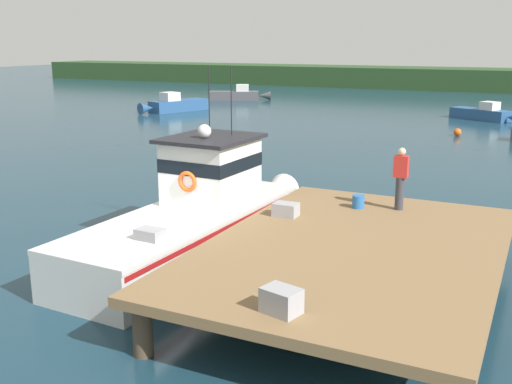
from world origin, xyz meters
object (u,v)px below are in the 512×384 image
(crate_stack_near_edge, at_px, (286,210))
(moored_boat_off_the_point, at_px, (485,114))
(mooring_buoy_channel_marker, at_px, (177,187))
(moored_boat_outer_mooring, at_px, (174,105))
(bait_bucket, at_px, (358,202))
(moored_boat_far_right, at_px, (238,95))
(deckhand_by_the_boat, at_px, (400,177))
(main_fishing_boat, at_px, (199,214))
(crate_single_by_cleat, at_px, (281,301))
(mooring_buoy_outer, at_px, (457,132))

(crate_stack_near_edge, bearing_deg, moored_boat_off_the_point, 87.24)
(mooring_buoy_channel_marker, bearing_deg, moored_boat_outer_mooring, 123.53)
(bait_bucket, relative_size, moored_boat_far_right, 0.06)
(crate_stack_near_edge, distance_m, moored_boat_far_right, 43.32)
(deckhand_by_the_boat, height_order, mooring_buoy_channel_marker, deckhand_by_the_boat)
(main_fishing_boat, xyz_separation_m, moored_boat_far_right, (-18.69, 38.09, -0.50))
(crate_stack_near_edge, bearing_deg, moored_boat_far_right, 119.11)
(crate_stack_near_edge, height_order, moored_boat_off_the_point, crate_stack_near_edge)
(deckhand_by_the_boat, bearing_deg, moored_boat_outer_mooring, 133.04)
(moored_boat_far_right, relative_size, mooring_buoy_channel_marker, 14.40)
(crate_stack_near_edge, xyz_separation_m, moored_boat_off_the_point, (1.56, 32.23, -0.91))
(moored_boat_outer_mooring, distance_m, moored_boat_far_right, 10.64)
(mooring_buoy_channel_marker, bearing_deg, bait_bucket, -23.12)
(crate_stack_near_edge, relative_size, moored_boat_far_right, 0.11)
(crate_single_by_cleat, xyz_separation_m, deckhand_by_the_boat, (0.29, 6.99, 0.65))
(moored_boat_outer_mooring, bearing_deg, deckhand_by_the_boat, -46.96)
(bait_bucket, height_order, mooring_buoy_outer, bait_bucket)
(main_fishing_boat, height_order, moored_boat_far_right, main_fishing_boat)
(crate_single_by_cleat, relative_size, mooring_buoy_channel_marker, 1.51)
(moored_boat_outer_mooring, bearing_deg, bait_bucket, -48.54)
(main_fishing_boat, height_order, moored_boat_off_the_point, main_fishing_boat)
(bait_bucket, bearing_deg, deckhand_by_the_boat, 17.69)
(crate_single_by_cleat, height_order, deckhand_by_the_boat, deckhand_by_the_boat)
(deckhand_by_the_boat, xyz_separation_m, moored_boat_outer_mooring, (-23.68, 25.35, -1.53))
(mooring_buoy_channel_marker, bearing_deg, moored_boat_off_the_point, 73.58)
(crate_single_by_cleat, distance_m, mooring_buoy_channel_marker, 13.29)
(deckhand_by_the_boat, bearing_deg, crate_single_by_cleat, -92.37)
(crate_stack_near_edge, height_order, deckhand_by_the_boat, deckhand_by_the_boat)
(moored_boat_outer_mooring, height_order, mooring_buoy_outer, moored_boat_outer_mooring)
(main_fishing_boat, height_order, mooring_buoy_outer, main_fishing_boat)
(main_fishing_boat, height_order, deckhand_by_the_boat, main_fishing_boat)
(crate_single_by_cleat, xyz_separation_m, moored_boat_outer_mooring, (-23.39, 32.34, -0.88))
(moored_boat_off_the_point, xyz_separation_m, moored_boat_far_right, (-22.62, 5.61, 0.05))
(crate_single_by_cleat, relative_size, bait_bucket, 1.76)
(moored_boat_off_the_point, bearing_deg, mooring_buoy_channel_marker, -106.42)
(main_fishing_boat, height_order, moored_boat_outer_mooring, main_fishing_boat)
(main_fishing_boat, bearing_deg, mooring_buoy_outer, 82.14)
(crate_single_by_cleat, bearing_deg, moored_boat_far_right, 118.35)
(mooring_buoy_outer, bearing_deg, moored_boat_off_the_point, 85.76)
(main_fishing_boat, xyz_separation_m, crate_stack_near_edge, (2.38, 0.25, 0.36))
(crate_single_by_cleat, height_order, mooring_buoy_channel_marker, crate_single_by_cleat)
(mooring_buoy_channel_marker, bearing_deg, moored_boat_far_right, 113.87)
(crate_single_by_cleat, height_order, moored_boat_outer_mooring, crate_single_by_cleat)
(moored_boat_off_the_point, relative_size, moored_boat_outer_mooring, 0.84)
(mooring_buoy_outer, bearing_deg, bait_bucket, -88.73)
(crate_stack_near_edge, bearing_deg, mooring_buoy_outer, 87.77)
(bait_bucket, xyz_separation_m, moored_boat_off_the_point, (0.14, 30.69, -0.91))
(bait_bucket, bearing_deg, moored_boat_outer_mooring, 131.46)
(moored_boat_outer_mooring, height_order, moored_boat_far_right, moored_boat_outer_mooring)
(mooring_buoy_outer, distance_m, mooring_buoy_channel_marker, 20.17)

